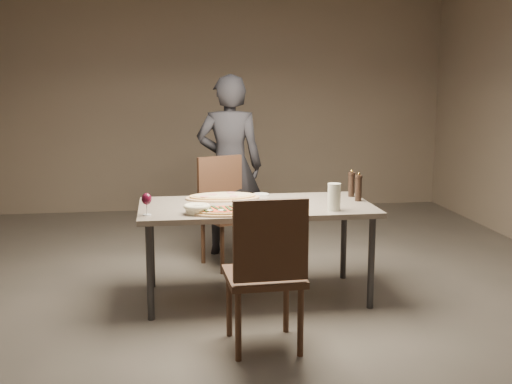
{
  "coord_description": "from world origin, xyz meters",
  "views": [
    {
      "loc": [
        -0.71,
        -4.82,
        1.74
      ],
      "look_at": [
        0.0,
        0.0,
        0.85
      ],
      "focal_mm": 45.0,
      "sensor_mm": 36.0,
      "label": 1
    }
  ],
  "objects": [
    {
      "name": "bread_basket",
      "position": [
        -0.47,
        -0.27,
        0.79
      ],
      "size": [
        0.19,
        0.19,
        0.07
      ],
      "rotation": [
        0.0,
        0.0,
        -0.36
      ],
      "color": "beige",
      "rests_on": "dining_table"
    },
    {
      "name": "wine_glass",
      "position": [
        -0.83,
        -0.26,
        0.86
      ],
      "size": [
        0.07,
        0.07,
        0.16
      ],
      "rotation": [
        0.0,
        0.0,
        0.36
      ],
      "color": "silver",
      "rests_on": "dining_table"
    },
    {
      "name": "pepper_mill_left",
      "position": [
        0.83,
        0.03,
        0.86
      ],
      "size": [
        0.06,
        0.06,
        0.23
      ],
      "rotation": [
        0.0,
        0.0,
        0.15
      ],
      "color": "black",
      "rests_on": "dining_table"
    },
    {
      "name": "chair_far",
      "position": [
        -0.14,
        0.98,
        0.56
      ],
      "size": [
        0.62,
        0.62,
        1.0
      ],
      "rotation": [
        0.0,
        0.0,
        3.53
      ],
      "color": "#42291B",
      "rests_on": "ground"
    },
    {
      "name": "zucchini_pizza",
      "position": [
        -0.24,
        -0.28,
        0.77
      ],
      "size": [
        0.56,
        0.31,
        0.05
      ],
      "rotation": [
        0.0,
        0.0,
        -0.43
      ],
      "color": "tan",
      "rests_on": "dining_table"
    },
    {
      "name": "carafe",
      "position": [
        0.54,
        -0.29,
        0.85
      ],
      "size": [
        0.1,
        0.1,
        0.2
      ],
      "rotation": [
        0.0,
        0.0,
        -0.41
      ],
      "color": "silver",
      "rests_on": "dining_table"
    },
    {
      "name": "diner",
      "position": [
        -0.07,
        1.32,
        0.88
      ],
      "size": [
        0.7,
        0.52,
        1.75
      ],
      "primitive_type": "imported",
      "rotation": [
        0.0,
        0.0,
        2.97
      ],
      "color": "black",
      "rests_on": "ground"
    },
    {
      "name": "room",
      "position": [
        0.0,
        0.0,
        1.4
      ],
      "size": [
        7.0,
        7.0,
        7.0
      ],
      "color": "#5C574F",
      "rests_on": "ground"
    },
    {
      "name": "side_plate",
      "position": [
        -0.35,
        0.36,
        0.76
      ],
      "size": [
        0.19,
        0.19,
        0.01
      ],
      "rotation": [
        0.0,
        0.0,
        0.16
      ],
      "color": "white",
      "rests_on": "dining_table"
    },
    {
      "name": "pepper_mill_right",
      "position": [
        0.83,
        0.22,
        0.86
      ],
      "size": [
        0.06,
        0.06,
        0.22
      ],
      "rotation": [
        0.0,
        0.0,
        0.18
      ],
      "color": "black",
      "rests_on": "dining_table"
    },
    {
      "name": "ham_pizza",
      "position": [
        -0.23,
        0.28,
        0.77
      ],
      "size": [
        0.6,
        0.33,
        0.04
      ],
      "rotation": [
        0.0,
        0.0,
        0.16
      ],
      "color": "tan",
      "rests_on": "dining_table"
    },
    {
      "name": "oil_dish",
      "position": [
        0.1,
        0.37,
        0.76
      ],
      "size": [
        0.13,
        0.13,
        0.02
      ],
      "rotation": [
        0.0,
        0.0,
        0.05
      ],
      "color": "white",
      "rests_on": "dining_table"
    },
    {
      "name": "chair_near",
      "position": [
        -0.08,
        -1.03,
        0.57
      ],
      "size": [
        0.5,
        0.5,
        1.02
      ],
      "rotation": [
        0.0,
        0.0,
        0.04
      ],
      "color": "#42291B",
      "rests_on": "ground"
    },
    {
      "name": "dining_table",
      "position": [
        0.0,
        0.0,
        0.69
      ],
      "size": [
        1.8,
        0.9,
        0.75
      ],
      "color": "slate",
      "rests_on": "ground"
    }
  ]
}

